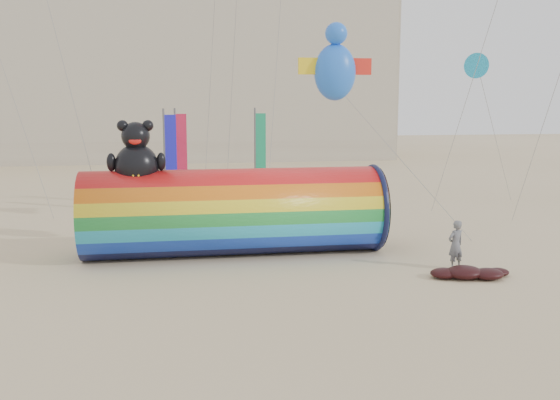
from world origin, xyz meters
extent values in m
plane|color=#CCB58C|center=(0.00, 0.00, 0.00)|extent=(160.00, 160.00, 0.00)
cube|color=#B7AD99|center=(-12.00, 46.00, 10.00)|extent=(60.00, 15.00, 20.00)
cube|color=#28303D|center=(-12.00, 38.44, 10.50)|extent=(59.50, 0.12, 17.00)
cylinder|color=red|center=(-0.73, 4.25, 1.57)|extent=(10.76, 3.14, 3.14)
torus|color=#0F1438|center=(4.54, 4.25, 1.57)|extent=(0.22, 3.29, 3.29)
cylinder|color=black|center=(4.66, 4.25, 1.57)|extent=(0.05, 3.11, 3.11)
ellipsoid|color=black|center=(-4.14, 4.25, 3.27)|extent=(1.53, 1.37, 1.61)
ellipsoid|color=yellow|center=(-4.14, 3.76, 3.18)|extent=(0.79, 0.35, 0.69)
sphere|color=black|center=(-4.14, 4.25, 4.35)|extent=(0.99, 0.99, 0.99)
sphere|color=black|center=(-4.57, 4.25, 4.71)|extent=(0.39, 0.39, 0.39)
sphere|color=black|center=(-3.71, 4.25, 4.71)|extent=(0.39, 0.39, 0.39)
ellipsoid|color=red|center=(-4.14, 3.85, 4.21)|extent=(0.43, 0.16, 0.28)
ellipsoid|color=black|center=(-4.99, 4.16, 3.45)|extent=(0.32, 0.32, 0.65)
ellipsoid|color=black|center=(-3.29, 4.16, 3.45)|extent=(0.32, 0.32, 0.65)
imported|color=slate|center=(6.32, 0.90, 0.83)|extent=(0.70, 0.57, 1.66)
ellipsoid|color=#370A0A|center=(6.13, -0.20, 0.20)|extent=(1.17, 0.99, 0.41)
ellipsoid|color=#370A0A|center=(6.83, -0.40, 0.17)|extent=(0.99, 0.84, 0.34)
ellipsoid|color=#370A0A|center=(5.53, -0.05, 0.16)|extent=(0.91, 0.77, 0.32)
ellipsoid|color=#370A0A|center=(6.43, 0.20, 0.14)|extent=(0.78, 0.66, 0.27)
ellipsoid|color=#370A0A|center=(7.33, -0.10, 0.13)|extent=(0.73, 0.62, 0.25)
cylinder|color=#59595E|center=(-3.31, 12.97, 2.60)|extent=(0.10, 0.10, 5.20)
cube|color=#1D1BCE|center=(-3.00, 12.97, 2.65)|extent=(0.56, 0.06, 4.50)
cylinder|color=#59595E|center=(-2.77, 15.01, 2.60)|extent=(0.10, 0.10, 5.20)
cube|color=red|center=(-2.46, 15.01, 2.65)|extent=(0.56, 0.06, 4.50)
cylinder|color=#59595E|center=(1.52, 15.78, 2.60)|extent=(0.10, 0.10, 5.20)
cube|color=#168F5E|center=(1.83, 15.78, 2.65)|extent=(0.56, 0.06, 4.50)
ellipsoid|color=blue|center=(2.53, 2.51, 6.50)|extent=(1.40, 1.09, 1.87)
cone|color=#1CA9E0|center=(12.21, 11.42, 7.27)|extent=(1.23, 1.23, 1.11)
camera|label=1|loc=(-2.79, -18.05, 5.55)|focal=40.00mm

